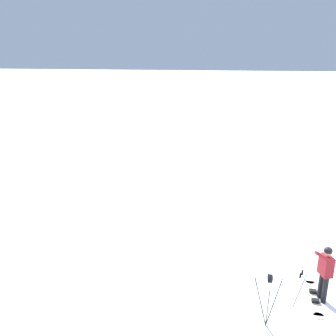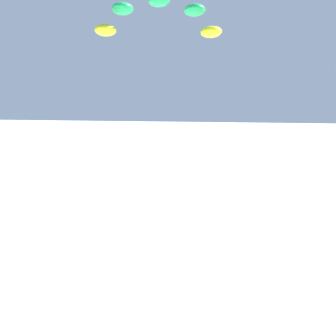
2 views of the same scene
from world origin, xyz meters
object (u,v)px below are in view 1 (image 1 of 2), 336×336
Objects in this scene: snowboard at (314,297)px; ski_poles at (300,286)px; snowboarder at (325,268)px; camera_tripod at (269,291)px.

snowboard is 1.22m from ski_poles.
camera_tripod is at bearing 40.00° from snowboarder.
camera_tripod is 1.18× the size of ski_poles.
snowboarder reaches higher than snowboard.
camera_tripod reaches higher than snowboard.
snowboarder is 1.17× the size of camera_tripod.
camera_tripod is 1.12m from ski_poles.
ski_poles is (0.74, 0.66, -0.20)m from snowboarder.
snowboard is 2.25m from camera_tripod.
camera_tripod reaches higher than ski_poles.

